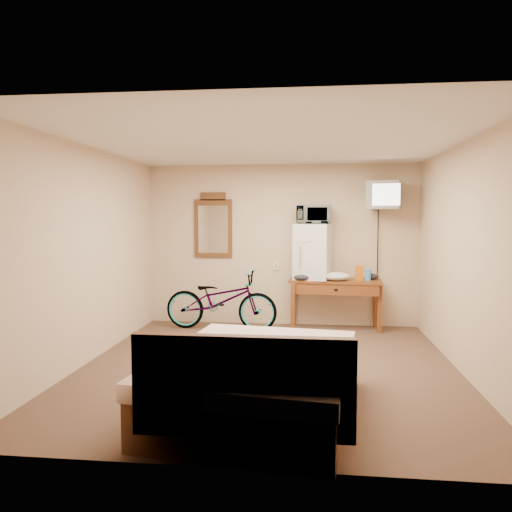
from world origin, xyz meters
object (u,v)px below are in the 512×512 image
(bicycle, at_px, (221,300))
(bed, at_px, (257,381))
(desk, at_px, (335,288))
(wall_mirror, at_px, (213,226))
(microwave, at_px, (313,215))
(blue_cup, at_px, (368,275))
(mini_fridge, at_px, (313,252))
(crt_television, at_px, (384,195))

(bicycle, height_order, bed, bed)
(desk, relative_size, bed, 0.63)
(bicycle, xyz_separation_m, bed, (0.89, -3.16, -0.15))
(bed, bearing_deg, bicycle, 105.77)
(wall_mirror, distance_m, bicycle, 1.22)
(microwave, relative_size, blue_cup, 3.27)
(desk, xyz_separation_m, blue_cup, (0.47, -0.01, 0.20))
(microwave, bearing_deg, blue_cup, -7.09)
(mini_fridge, height_order, blue_cup, mini_fridge)
(mini_fridge, height_order, wall_mirror, wall_mirror)
(blue_cup, height_order, bicycle, blue_cup)
(crt_television, bearing_deg, wall_mirror, 174.49)
(microwave, distance_m, crt_television, 1.07)
(crt_television, distance_m, bed, 4.09)
(desk, height_order, wall_mirror, wall_mirror)
(wall_mirror, bearing_deg, bicycle, -66.98)
(blue_cup, xyz_separation_m, wall_mirror, (-2.38, 0.28, 0.72))
(mini_fridge, bearing_deg, desk, -10.45)
(blue_cup, height_order, wall_mirror, wall_mirror)
(mini_fridge, xyz_separation_m, crt_television, (1.03, -0.04, 0.84))
(wall_mirror, relative_size, bicycle, 0.60)
(wall_mirror, bearing_deg, blue_cup, -6.67)
(wall_mirror, bearing_deg, microwave, -7.62)
(blue_cup, bearing_deg, mini_fridge, 175.17)
(desk, relative_size, crt_television, 2.23)
(blue_cup, distance_m, bicycle, 2.22)
(bed, bearing_deg, wall_mirror, 106.77)
(crt_television, xyz_separation_m, bicycle, (-2.40, -0.24, -1.56))
(wall_mirror, xyz_separation_m, bed, (1.10, -3.65, -1.26))
(bed, bearing_deg, microwave, 82.22)
(blue_cup, bearing_deg, wall_mirror, 173.33)
(microwave, xyz_separation_m, bicycle, (-1.36, -0.28, -1.28))
(microwave, xyz_separation_m, bed, (-0.47, -3.44, -1.43))
(microwave, xyz_separation_m, blue_cup, (0.82, -0.07, -0.90))
(blue_cup, relative_size, crt_television, 0.25)
(crt_television, bearing_deg, microwave, 177.72)
(crt_television, bearing_deg, bicycle, -174.37)
(mini_fridge, xyz_separation_m, wall_mirror, (-1.57, 0.21, 0.38))
(desk, bearing_deg, bed, -103.50)
(bicycle, bearing_deg, desk, -78.26)
(bicycle, bearing_deg, wall_mirror, 27.58)
(mini_fridge, xyz_separation_m, microwave, (0.00, 0.00, 0.56))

